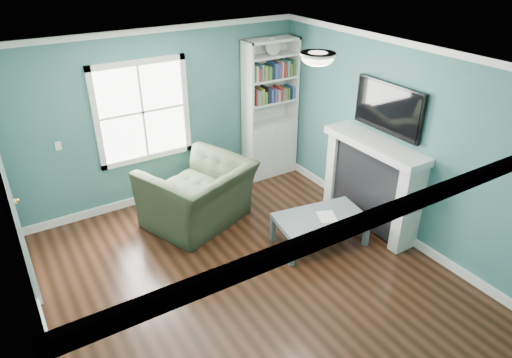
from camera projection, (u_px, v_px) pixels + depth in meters
floor at (251, 281)px, 5.49m from camera, size 5.00×5.00×0.00m
room_walls at (250, 164)px, 4.74m from camera, size 5.00×5.00×5.00m
trim at (250, 192)px, 4.91m from camera, size 4.50×5.00×2.60m
window at (143, 112)px, 6.53m from camera, size 1.40×0.06×1.50m
bookshelf at (270, 123)px, 7.60m from camera, size 0.90×0.35×2.31m
fireplace at (371, 185)px, 6.31m from camera, size 0.44×1.58×1.30m
tv at (388, 108)px, 5.85m from camera, size 0.06×1.10×0.65m
door at (11, 204)px, 5.00m from camera, size 0.12×0.98×2.17m
ceiling_fixture at (318, 58)px, 4.78m from camera, size 0.38×0.38×0.15m
light_switch at (58, 146)px, 6.09m from camera, size 0.08×0.01×0.12m
recliner at (197, 185)px, 6.37m from camera, size 1.60×1.32×1.20m
coffee_table at (320, 220)px, 6.02m from camera, size 1.25×0.81×0.42m
paper_sheet at (327, 217)px, 5.98m from camera, size 0.32×0.35×0.00m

